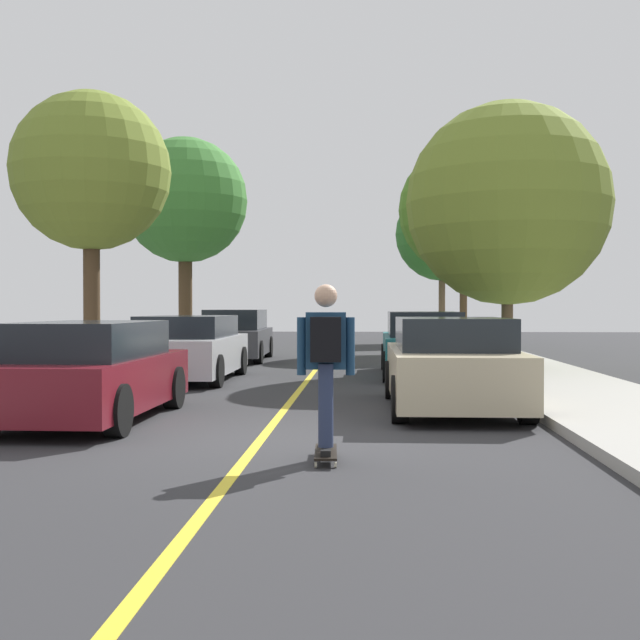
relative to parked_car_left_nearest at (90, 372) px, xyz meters
name	(u,v)px	position (x,y,z in m)	size (l,w,h in m)	color
ground	(263,437)	(2.51, -1.24, -0.67)	(80.00, 80.00, 0.00)	#2D2D30
center_line	(293,398)	(2.51, 2.76, -0.67)	(0.12, 39.20, 0.01)	gold
parked_car_left_nearest	(90,372)	(0.00, 0.00, 0.00)	(1.85, 4.11, 1.35)	maroon
parked_car_left_near	(188,348)	(0.00, 5.98, 0.01)	(1.99, 4.36, 1.36)	#B7B7BC
parked_car_left_far	(236,335)	(0.00, 12.25, 0.05)	(1.93, 4.43, 1.47)	#38383D
parked_car_right_nearest	(452,365)	(5.03, 1.43, 0.01)	(1.92, 4.25, 1.39)	#BCAD89
parked_car_right_near	(423,344)	(5.03, 7.37, 0.04)	(1.89, 4.68, 1.44)	#196066
street_tree_left_nearest	(91,172)	(-2.01, 5.84, 3.70)	(3.32, 3.32, 5.92)	#4C3823
street_tree_left_near	(185,201)	(-2.01, 14.59, 4.25)	(3.99, 3.99, 6.80)	#4C3823
street_tree_right_nearest	(508,204)	(7.04, 8.20, 3.27)	(4.72, 4.72, 6.17)	brown
street_tree_right_near	(464,210)	(7.04, 16.54, 4.13)	(4.38, 4.38, 6.85)	#4C3823
street_tree_right_far	(442,235)	(7.04, 24.09, 3.99)	(4.01, 4.01, 6.54)	brown
skateboard	(326,452)	(3.34, -2.65, -0.58)	(0.26, 0.85, 0.10)	black
skateboarder	(326,357)	(3.34, -2.68, 0.38)	(0.58, 0.70, 1.67)	black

